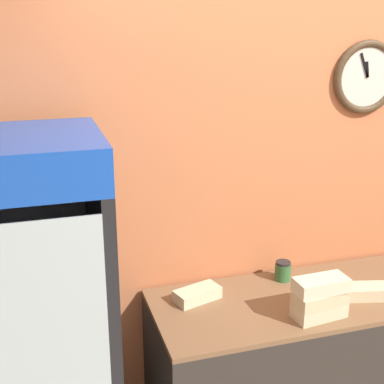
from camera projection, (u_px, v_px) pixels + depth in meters
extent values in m
cube|color=#D17547|center=(289.00, 194.00, 2.93)|extent=(5.20, 0.06, 2.70)
torus|color=#4C3823|center=(366.00, 77.00, 2.80)|extent=(0.39, 0.04, 0.39)
cylinder|color=silver|center=(366.00, 77.00, 2.80)|extent=(0.32, 0.01, 0.32)
cube|color=black|center=(367.00, 70.00, 2.78)|extent=(0.03, 0.01, 0.08)
cube|color=black|center=(365.00, 65.00, 2.77)|extent=(0.06, 0.01, 0.13)
cube|color=#332D28|center=(310.00, 373.00, 2.88)|extent=(1.70, 0.63, 0.89)
cube|color=brown|center=(317.00, 297.00, 2.74)|extent=(1.70, 0.63, 0.02)
cube|color=black|center=(39.00, 321.00, 2.65)|extent=(0.62, 0.04, 1.67)
cube|color=black|center=(106.00, 349.00, 2.43)|extent=(0.05, 0.69, 1.67)
cube|color=white|center=(39.00, 324.00, 2.63)|extent=(0.52, 0.02, 1.57)
cube|color=blue|center=(20.00, 159.00, 2.03)|extent=(0.62, 0.63, 0.18)
cube|color=silver|center=(38.00, 331.00, 2.29)|extent=(0.50, 0.57, 0.01)
cube|color=silver|center=(31.00, 268.00, 2.19)|extent=(0.50, 0.57, 0.01)
cylinder|color=#72337F|center=(93.00, 372.00, 2.15)|extent=(0.03, 0.03, 0.08)
cylinder|color=#B2231E|center=(71.00, 338.00, 2.07)|extent=(0.07, 0.07, 0.18)
cylinder|color=#B2231E|center=(69.00, 309.00, 2.03)|extent=(0.03, 0.03, 0.08)
cylinder|color=#5B2D19|center=(49.00, 348.00, 2.05)|extent=(0.06, 0.06, 0.13)
cylinder|color=#5B2D19|center=(47.00, 328.00, 2.02)|extent=(0.03, 0.03, 0.05)
cylinder|color=gold|center=(50.00, 271.00, 1.97)|extent=(0.07, 0.07, 0.17)
cylinder|color=gold|center=(48.00, 241.00, 1.93)|extent=(0.03, 0.03, 0.07)
cylinder|color=#B2BCCC|center=(20.00, 347.00, 2.02)|extent=(0.07, 0.07, 0.17)
cylinder|color=#B2BCCC|center=(17.00, 318.00, 1.98)|extent=(0.03, 0.03, 0.07)
cube|color=beige|center=(319.00, 311.00, 2.52)|extent=(0.26, 0.15, 0.07)
cube|color=beige|center=(320.00, 298.00, 2.50)|extent=(0.26, 0.15, 0.07)
cube|color=beige|center=(321.00, 285.00, 2.48)|extent=(0.26, 0.13, 0.07)
cube|color=beige|center=(368.00, 291.00, 2.70)|extent=(0.27, 0.17, 0.06)
cube|color=beige|center=(197.00, 294.00, 2.68)|extent=(0.25, 0.17, 0.06)
cylinder|color=#336B38|center=(283.00, 272.00, 2.88)|extent=(0.09, 0.09, 0.09)
cylinder|color=#262628|center=(283.00, 263.00, 2.86)|extent=(0.08, 0.08, 0.01)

